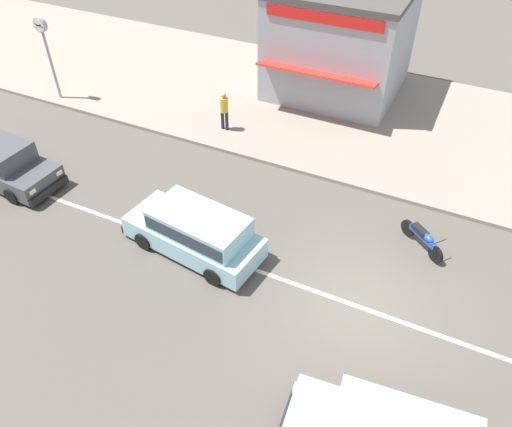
% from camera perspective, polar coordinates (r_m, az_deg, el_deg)
% --- Properties ---
extents(ground_plane, '(160.00, 160.00, 0.00)m').
position_cam_1_polar(ground_plane, '(14.71, 11.52, -10.35)').
color(ground_plane, '#544F47').
extents(lane_centre_stripe, '(50.40, 0.14, 0.01)m').
position_cam_1_polar(lane_centre_stripe, '(14.71, 11.52, -10.35)').
color(lane_centre_stripe, silver).
rests_on(lane_centre_stripe, ground).
extents(kerb_strip, '(68.00, 10.00, 0.15)m').
position_cam_1_polar(kerb_strip, '(22.52, 19.09, 8.82)').
color(kerb_strip, gray).
rests_on(kerb_strip, ground).
extents(minivan_pale_blue_3, '(4.71, 2.30, 1.56)m').
position_cam_1_polar(minivan_pale_blue_3, '(15.44, -6.89, -1.96)').
color(minivan_pale_blue_3, '#93C6D6').
rests_on(minivan_pale_blue_3, ground).
extents(motorcycle_0, '(1.54, 1.25, 0.80)m').
position_cam_1_polar(motorcycle_0, '(16.55, 18.51, -2.66)').
color(motorcycle_0, black).
rests_on(motorcycle_0, ground).
extents(street_clock, '(0.62, 0.22, 3.68)m').
position_cam_1_polar(street_clock, '(24.39, -23.00, 17.80)').
color(street_clock, '#9E9EA3').
rests_on(street_clock, kerb_strip).
extents(pedestrian_near_clock, '(0.34, 0.34, 1.67)m').
position_cam_1_polar(pedestrian_near_clock, '(20.92, -3.67, 11.91)').
color(pedestrian_near_clock, '#232838').
rests_on(pedestrian_near_clock, kerb_strip).
extents(shopfront_corner_warung, '(5.76, 6.22, 4.74)m').
position_cam_1_polar(shopfront_corner_warung, '(23.89, 9.60, 19.02)').
color(shopfront_corner_warung, '#999EA8').
rests_on(shopfront_corner_warung, kerb_strip).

